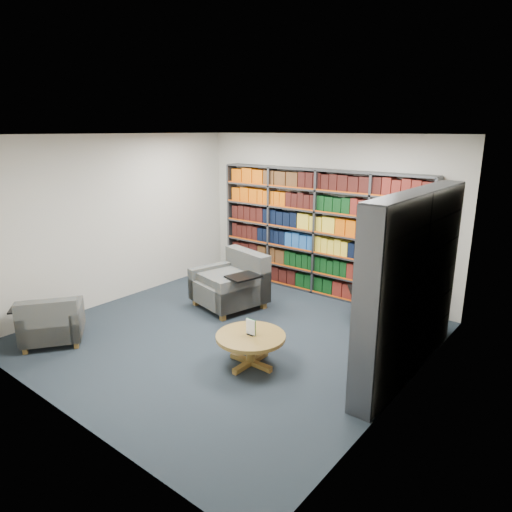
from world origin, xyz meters
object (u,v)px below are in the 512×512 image
Objects in this scene: chair_green_right at (382,302)px; coffee_table at (251,341)px; chair_teal_left at (234,285)px; chair_teal_front at (52,324)px.

chair_green_right reaches higher than coffee_table.
coffee_table is (-0.69, -2.36, 0.03)m from chair_green_right.
chair_teal_left reaches higher than chair_teal_front.
chair_green_right is 2.46m from coffee_table.
chair_teal_left is at bearing 137.05° from coffee_table.
chair_green_right is at bearing 48.10° from chair_teal_front.
coffee_table is at bearing -42.95° from chair_teal_left.
chair_teal_front reaches higher than coffee_table.
chair_green_right is at bearing 73.62° from coffee_table.
chair_teal_left reaches higher than chair_green_right.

